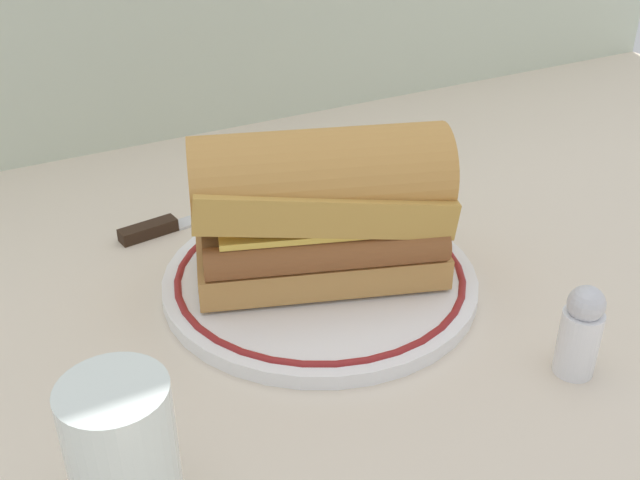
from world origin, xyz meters
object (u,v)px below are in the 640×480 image
(drinking_glass, at_px, (126,472))
(butter_knife, at_px, (178,222))
(sausage_sandwich, at_px, (320,206))
(salt_shaker, at_px, (580,331))
(plate, at_px, (320,278))

(drinking_glass, height_order, butter_knife, drinking_glass)
(sausage_sandwich, bearing_deg, drinking_glass, -122.34)
(salt_shaker, bearing_deg, drinking_glass, 177.47)
(butter_knife, bearing_deg, salt_shaker, -61.73)
(sausage_sandwich, xyz_separation_m, salt_shaker, (0.11, -0.18, -0.04))
(sausage_sandwich, height_order, butter_knife, sausage_sandwich)
(sausage_sandwich, height_order, salt_shaker, sausage_sandwich)
(drinking_glass, distance_m, salt_shaker, 0.32)
(plate, bearing_deg, drinking_glass, -140.96)
(sausage_sandwich, height_order, drinking_glass, sausage_sandwich)
(plate, distance_m, salt_shaker, 0.21)
(plate, xyz_separation_m, drinking_glass, (-0.21, -0.17, 0.04))
(plate, height_order, butter_knife, plate)
(salt_shaker, bearing_deg, plate, 121.01)
(sausage_sandwich, relative_size, drinking_glass, 2.14)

